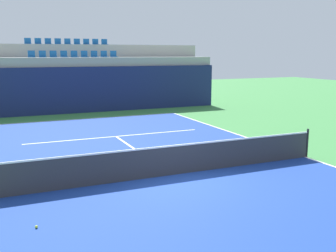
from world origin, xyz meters
The scene contains 13 objects.
ground_plane centered at (0.00, 0.00, 0.00)m, with size 80.00×80.00×0.00m, color #387A3D.
court_surface centered at (0.00, 0.00, 0.01)m, with size 11.00×24.00×0.01m, color navy.
baseline_far centered at (0.00, 11.95, 0.01)m, with size 11.00×0.10×0.00m, color white.
sideline_right centered at (5.45, 0.00, 0.01)m, with size 0.10×24.00×0.00m, color white.
service_line_far centered at (0.00, 6.40, 0.01)m, with size 8.26×0.10×0.00m, color white.
centre_service_line centered at (0.00, 3.20, 0.01)m, with size 0.10×6.40×0.00m, color white.
back_wall centered at (0.00, 14.57, 1.48)m, with size 19.36×0.30×2.97m, color navy.
stands_tier_lower centered at (0.00, 15.92, 1.78)m, with size 19.36×2.40×3.56m, color #9E9E99.
stands_tier_upper centered at (0.00, 18.32, 2.22)m, with size 19.36×2.40×4.44m, color #9E9E99.
seating_row_lower centered at (0.00, 16.02, 3.69)m, with size 5.88×0.44×0.44m.
seating_row_upper centered at (0.00, 18.42, 4.56)m, with size 5.88×0.44×0.44m.
tennis_net centered at (0.00, 0.00, 0.51)m, with size 11.08×0.08×1.07m.
tennis_ball_1 centered at (-4.35, -2.33, 0.04)m, with size 0.07×0.07×0.07m, color #CCE033.
Camera 1 is at (-4.93, -10.93, 3.82)m, focal length 41.93 mm.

